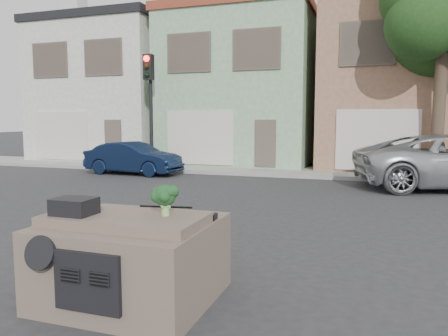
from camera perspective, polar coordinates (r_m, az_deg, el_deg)
The scene contains 12 objects.
ground_plane at distance 8.47m, azimuth -1.19°, elevation -9.13°, with size 120.00×120.00×0.00m, color #303033.
sidewalk at distance 18.51m, azimuth 10.04°, elevation -0.51°, with size 40.00×3.00×0.15m, color gray.
townhouse_white at distance 26.15m, azimuth -13.19°, elevation 9.52°, with size 7.20×8.20×7.55m, color silver.
townhouse_mint at distance 23.09m, azimuth 3.05°, elevation 10.12°, with size 7.20×8.20×7.55m, color #8AB68C.
townhouse_tan at distance 22.25m, azimuth 22.27°, elevation 9.80°, with size 7.20×8.20×7.55m, color #9A6F54.
navy_sedan at distance 18.50m, azimuth -11.72°, elevation -0.79°, with size 1.41×4.05×1.33m, color #0E1B37.
traffic_signal at distance 19.53m, azimuth -9.65°, elevation 7.13°, with size 0.40×0.40×5.10m, color black.
tree_near at distance 17.71m, azimuth 26.52°, elevation 12.16°, with size 4.40×4.00×8.50m, color #1E3F17.
car_dashboard at distance 5.70m, azimuth -11.82°, elevation -11.15°, with size 2.00×1.80×1.12m, color brown.
instrument_hump at distance 5.58m, azimuth -18.96°, elevation -4.76°, with size 0.48×0.38×0.20m, color black.
wiper_arm at distance 5.75m, azimuth -7.60°, elevation -5.04°, with size 0.70×0.03×0.02m, color black.
broccoli at distance 5.25m, azimuth -7.69°, elevation -4.13°, with size 0.31×0.31×0.38m, color #173B1A.
Camera 1 is at (2.81, -7.66, 2.26)m, focal length 35.00 mm.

